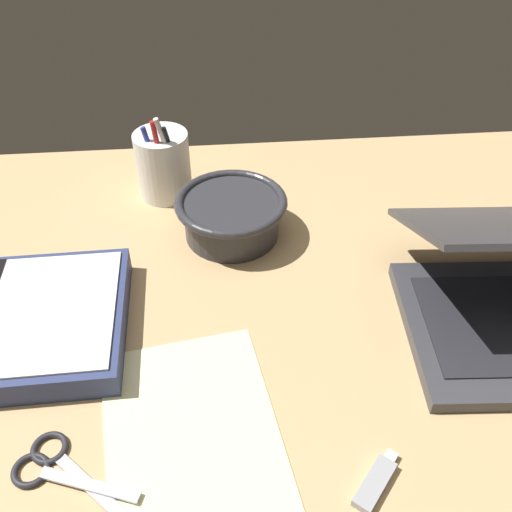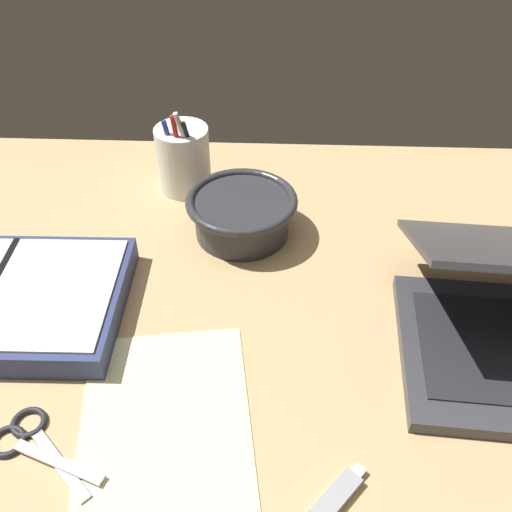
% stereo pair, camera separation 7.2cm
% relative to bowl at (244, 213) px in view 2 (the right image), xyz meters
% --- Properties ---
extents(desk_top, '(1.40, 1.00, 0.02)m').
position_rel_bowl_xyz_m(desk_top, '(0.05, -0.23, -0.05)').
color(desk_top, tan).
rests_on(desk_top, ground).
extents(bowl, '(0.16, 0.16, 0.06)m').
position_rel_bowl_xyz_m(bowl, '(0.00, 0.00, 0.00)').
color(bowl, '#2D2D33').
rests_on(bowl, desk_top).
extents(pen_cup, '(0.09, 0.09, 0.15)m').
position_rel_bowl_xyz_m(pen_cup, '(-0.10, 0.12, 0.02)').
color(pen_cup, white).
rests_on(pen_cup, desk_top).
extents(scissors, '(0.13, 0.11, 0.01)m').
position_rel_bowl_xyz_m(scissors, '(-0.20, -0.36, -0.03)').
color(scissors, '#B7B7BC').
rests_on(scissors, desk_top).
extents(paper_sheet_front, '(0.23, 0.32, 0.00)m').
position_rel_bowl_xyz_m(paper_sheet_front, '(-0.06, -0.36, -0.04)').
color(paper_sheet_front, '#F4EFB2').
rests_on(paper_sheet_front, desk_top).
extents(usb_drive, '(0.06, 0.06, 0.01)m').
position_rel_bowl_xyz_m(usb_drive, '(0.12, -0.41, -0.03)').
color(usb_drive, '#99999E').
rests_on(usb_drive, desk_top).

